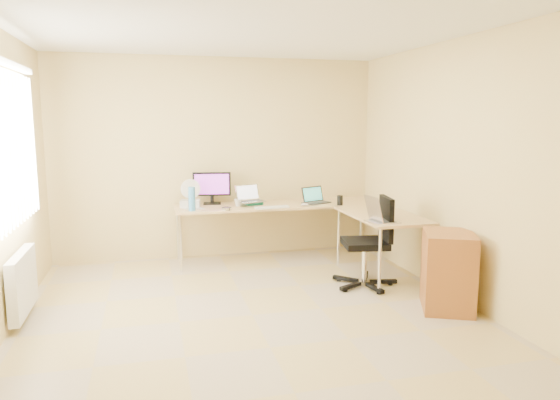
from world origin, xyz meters
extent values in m
plane|color=tan|center=(0.00, 0.00, 0.00)|extent=(4.50, 4.50, 0.00)
plane|color=white|center=(0.00, 0.00, 2.60)|extent=(4.50, 4.50, 0.00)
plane|color=#D1BA7B|center=(0.00, 2.25, 1.30)|extent=(4.50, 0.00, 4.50)
plane|color=#D1BA7B|center=(0.00, -2.25, 1.30)|extent=(4.50, 0.00, 4.50)
plane|color=#D1BA7B|center=(2.10, 0.00, 1.30)|extent=(0.00, 4.50, 4.50)
cube|color=tan|center=(0.72, 1.85, 0.36)|extent=(2.65, 0.70, 0.73)
cube|color=tan|center=(1.70, 0.85, 0.36)|extent=(0.70, 1.30, 0.73)
cube|color=black|center=(-0.11, 2.05, 0.94)|extent=(0.50, 0.22, 0.41)
cube|color=#116B50|center=(0.39, 1.93, 0.75)|extent=(0.24, 0.30, 0.05)
cube|color=silver|center=(0.35, 1.81, 0.88)|extent=(0.39, 0.35, 0.21)
cube|color=black|center=(1.21, 1.78, 0.84)|extent=(0.41, 0.36, 0.21)
cube|color=silver|center=(0.57, 1.55, 0.74)|extent=(0.43, 0.16, 0.02)
ellipsoid|color=beige|center=(1.00, 1.60, 0.75)|extent=(0.11, 0.09, 0.03)
imported|color=silver|center=(0.19, 1.79, 0.78)|extent=(0.13, 0.13, 0.09)
cylinder|color=silver|center=(0.01, 1.56, 0.75)|extent=(0.13, 0.13, 0.03)
cylinder|color=#3981BF|center=(-0.40, 1.61, 0.87)|extent=(0.09, 0.09, 0.29)
cube|color=silver|center=(-0.38, 1.79, 0.73)|extent=(0.29, 0.35, 0.01)
cube|color=beige|center=(-0.40, 1.88, 0.77)|extent=(0.26, 0.21, 0.09)
cylinder|color=white|center=(-0.39, 1.97, 0.88)|extent=(0.29, 0.29, 0.31)
cylinder|color=black|center=(1.45, 1.55, 0.79)|extent=(0.09, 0.09, 0.12)
cube|color=silver|center=(1.49, 0.40, 0.85)|extent=(0.38, 0.31, 0.23)
cube|color=black|center=(1.36, 0.54, 0.50)|extent=(0.69, 0.69, 0.99)
cube|color=#A25E37|center=(1.85, -0.30, 0.36)|extent=(0.65, 0.70, 0.78)
cube|color=white|center=(-2.03, 0.40, 0.35)|extent=(0.09, 0.80, 0.55)
cube|color=white|center=(-2.05, 0.40, 1.55)|extent=(0.10, 1.80, 1.40)
camera|label=1|loc=(-0.90, -4.53, 1.81)|focal=33.24mm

